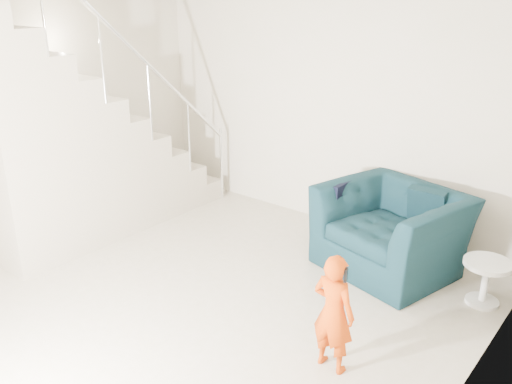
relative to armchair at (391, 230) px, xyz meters
The scene contains 11 objects.
floor 2.45m from the armchair, 121.20° to the right, with size 5.50×5.50×0.00m, color tan.
back_wall 1.70m from the armchair, 151.15° to the left, with size 5.00×5.00×0.00m, color #BCB599.
left_wall 4.38m from the armchair, 151.19° to the right, with size 5.50×5.50×0.00m, color #BCB599.
right_wall 2.58m from the armchair, 58.76° to the right, with size 5.50×5.50×0.00m, color #BCB599.
armchair is the anchor object (origin of this frame).
toddler 1.80m from the armchair, 78.35° to the right, with size 0.35×0.23×0.97m, color #9A2A04.
side_table 1.01m from the armchair, ahead, with size 0.44×0.44×0.44m.
staircase 3.62m from the armchair, 155.06° to the right, with size 1.02×3.03×3.62m.
cushion 0.45m from the armchair, 52.70° to the left, with size 0.39×0.11×0.37m, color black.
throw 0.55m from the armchair, behind, with size 0.06×0.56×0.62m, color black.
phone 1.87m from the armchair, 75.69° to the right, with size 0.02×0.05×0.10m, color black.
Camera 1 is at (3.33, -2.79, 2.77)m, focal length 38.00 mm.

